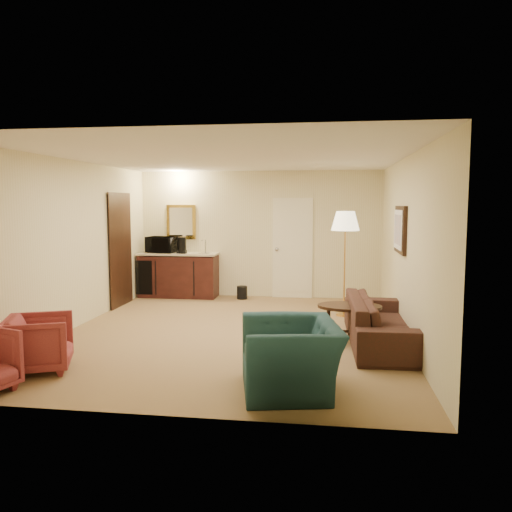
{
  "coord_description": "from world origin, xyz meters",
  "views": [
    {
      "loc": [
        1.37,
        -7.22,
        1.93
      ],
      "look_at": [
        0.29,
        0.5,
        1.11
      ],
      "focal_mm": 35.0,
      "sensor_mm": 36.0,
      "label": 1
    }
  ],
  "objects": [
    {
      "name": "ground",
      "position": [
        0.0,
        0.0,
        0.0
      ],
      "size": [
        6.0,
        6.0,
        0.0
      ],
      "primitive_type": "plane",
      "color": "olive",
      "rests_on": "ground"
    },
    {
      "name": "room_walls",
      "position": [
        -0.1,
        0.77,
        1.72
      ],
      "size": [
        5.02,
        6.01,
        2.61
      ],
      "color": "beige",
      "rests_on": "ground"
    },
    {
      "name": "wetbar_cabinet",
      "position": [
        -1.65,
        2.72,
        0.46
      ],
      "size": [
        1.64,
        0.58,
        0.92
      ],
      "primitive_type": "cube",
      "color": "#3C1713",
      "rests_on": "ground"
    },
    {
      "name": "sofa",
      "position": [
        2.15,
        -0.33,
        0.43
      ],
      "size": [
        0.71,
        2.23,
        0.87
      ],
      "primitive_type": "imported",
      "rotation": [
        0.0,
        0.0,
        1.6
      ],
      "color": "black",
      "rests_on": "ground"
    },
    {
      "name": "teal_armchair",
      "position": [
        1.03,
        -2.2,
        0.48
      ],
      "size": [
        0.92,
        1.22,
        0.96
      ],
      "primitive_type": "imported",
      "rotation": [
        0.0,
        0.0,
        -1.37
      ],
      "color": "#1B3B44",
      "rests_on": "ground"
    },
    {
      "name": "rose_chair_near",
      "position": [
        -1.9,
        -2.0,
        0.36
      ],
      "size": [
        0.87,
        0.89,
        0.72
      ],
      "primitive_type": "imported",
      "rotation": [
        0.0,
        0.0,
        1.97
      ],
      "color": "#973931",
      "rests_on": "ground"
    },
    {
      "name": "coffee_table",
      "position": [
        1.72,
        -0.21,
        0.26
      ],
      "size": [
        0.92,
        0.64,
        0.52
      ],
      "primitive_type": "cube",
      "rotation": [
        0.0,
        0.0,
        -0.04
      ],
      "color": "black",
      "rests_on": "ground"
    },
    {
      "name": "floor_lamp",
      "position": [
        1.7,
        1.4,
        0.91
      ],
      "size": [
        0.58,
        0.58,
        1.82
      ],
      "primitive_type": "cube",
      "rotation": [
        0.0,
        0.0,
        0.22
      ],
      "color": "gold",
      "rests_on": "ground"
    },
    {
      "name": "waste_bin",
      "position": [
        -0.3,
        2.65,
        0.13
      ],
      "size": [
        0.21,
        0.21,
        0.26
      ],
      "primitive_type": "cylinder",
      "rotation": [
        0.0,
        0.0,
        -0.01
      ],
      "color": "black",
      "rests_on": "ground"
    },
    {
      "name": "microwave",
      "position": [
        -2.01,
        2.74,
        1.12
      ],
      "size": [
        0.64,
        0.43,
        0.4
      ],
      "primitive_type": "imported",
      "rotation": [
        0.0,
        0.0,
        -0.18
      ],
      "color": "black",
      "rests_on": "wetbar_cabinet"
    },
    {
      "name": "coffee_maker",
      "position": [
        -1.55,
        2.62,
        1.09
      ],
      "size": [
        0.18,
        0.18,
        0.33
      ],
      "primitive_type": "cylinder",
      "rotation": [
        0.0,
        0.0,
        0.04
      ],
      "color": "black",
      "rests_on": "wetbar_cabinet"
    }
  ]
}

